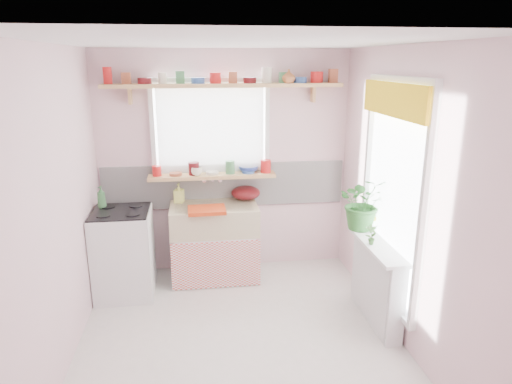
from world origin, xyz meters
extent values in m
plane|color=white|center=(0.00, 0.00, 0.00)|extent=(3.20, 3.20, 0.00)
plane|color=white|center=(0.00, 0.00, 2.50)|extent=(3.20, 3.20, 0.00)
plane|color=beige|center=(0.00, 1.60, 1.25)|extent=(2.80, 0.00, 2.80)
plane|color=beige|center=(0.00, -1.60, 1.25)|extent=(2.80, 0.00, 2.80)
plane|color=beige|center=(-1.40, 0.00, 1.25)|extent=(0.00, 3.20, 3.20)
plane|color=beige|center=(1.40, 0.00, 1.25)|extent=(0.00, 3.20, 3.20)
cube|color=white|center=(0.00, 1.59, 1.00)|extent=(2.74, 0.03, 0.50)
cube|color=pink|center=(0.00, 1.58, 0.80)|extent=(2.74, 0.02, 0.12)
cube|color=white|center=(-0.15, 1.60, 1.65)|extent=(1.20, 0.01, 1.00)
cube|color=white|center=(-0.15, 1.53, 1.65)|extent=(1.15, 0.02, 0.95)
cube|color=white|center=(1.40, 0.20, 1.25)|extent=(0.01, 1.10, 1.90)
cube|color=yellow|center=(1.31, 0.20, 2.06)|extent=(0.03, 1.20, 0.28)
cube|color=white|center=(-0.15, 1.30, 0.28)|extent=(0.85, 0.55, 0.55)
cube|color=#D8493F|center=(-0.15, 1.02, 0.28)|extent=(0.95, 0.02, 0.53)
cube|color=beige|center=(-0.15, 1.30, 0.70)|extent=(0.95, 0.55, 0.30)
cylinder|color=silver|center=(-0.15, 1.55, 1.10)|extent=(0.03, 0.22, 0.03)
cube|color=white|center=(-1.10, 1.05, 0.45)|extent=(0.58, 0.58, 0.90)
cube|color=black|center=(-1.10, 1.05, 0.91)|extent=(0.56, 0.56, 0.02)
cylinder|color=black|center=(-1.24, 0.91, 0.92)|extent=(0.14, 0.14, 0.01)
cylinder|color=black|center=(-0.96, 0.91, 0.92)|extent=(0.14, 0.14, 0.01)
cylinder|color=black|center=(-1.24, 1.19, 0.92)|extent=(0.14, 0.14, 0.01)
cylinder|color=black|center=(-0.96, 1.19, 0.92)|extent=(0.14, 0.14, 0.01)
cube|color=white|center=(1.30, 0.20, 0.38)|extent=(0.15, 0.90, 0.75)
cube|color=white|center=(1.27, 0.20, 0.76)|extent=(0.22, 0.95, 0.03)
cube|color=tan|center=(-0.15, 1.48, 1.14)|extent=(1.40, 0.22, 0.04)
cube|color=tan|center=(0.00, 1.47, 2.12)|extent=(2.52, 0.24, 0.04)
cylinder|color=red|center=(-1.18, 1.47, 2.20)|extent=(0.11, 0.11, 0.12)
cylinder|color=#A55133|center=(-1.00, 1.47, 2.20)|extent=(0.11, 0.11, 0.12)
cylinder|color=#590F14|center=(-0.82, 1.47, 2.17)|extent=(0.11, 0.11, 0.06)
cylinder|color=silver|center=(-0.64, 1.47, 2.20)|extent=(0.11, 0.11, 0.12)
cylinder|color=#3F7F4C|center=(-0.45, 1.47, 2.20)|extent=(0.11, 0.11, 0.12)
cylinder|color=#3359A5|center=(-0.27, 1.47, 2.17)|extent=(0.11, 0.11, 0.06)
cylinder|color=red|center=(-0.09, 1.47, 2.20)|extent=(0.11, 0.11, 0.12)
cylinder|color=#A55133|center=(0.09, 1.47, 2.20)|extent=(0.11, 0.11, 0.12)
cylinder|color=#590F14|center=(0.27, 1.47, 2.17)|extent=(0.11, 0.11, 0.06)
cylinder|color=silver|center=(0.45, 1.47, 2.20)|extent=(0.11, 0.11, 0.12)
cylinder|color=#3F7F4C|center=(0.64, 1.47, 2.20)|extent=(0.11, 0.11, 0.12)
cylinder|color=#3359A5|center=(0.82, 1.47, 2.17)|extent=(0.11, 0.11, 0.06)
cylinder|color=red|center=(1.00, 1.47, 2.20)|extent=(0.11, 0.11, 0.12)
cylinder|color=#A55133|center=(1.18, 1.47, 2.20)|extent=(0.11, 0.11, 0.12)
cylinder|color=red|center=(-0.77, 1.48, 1.22)|extent=(0.11, 0.11, 0.12)
cylinder|color=#A55133|center=(-0.56, 1.48, 1.22)|extent=(0.11, 0.11, 0.12)
cylinder|color=#590F14|center=(-0.36, 1.48, 1.19)|extent=(0.11, 0.11, 0.06)
cylinder|color=silver|center=(-0.15, 1.48, 1.22)|extent=(0.11, 0.11, 0.12)
cylinder|color=#3F7F4C|center=(0.06, 1.48, 1.22)|extent=(0.11, 0.11, 0.12)
cylinder|color=#3359A5|center=(0.26, 1.48, 1.19)|extent=(0.11, 0.11, 0.06)
cylinder|color=red|center=(0.47, 1.48, 1.22)|extent=(0.11, 0.11, 0.12)
cube|color=red|center=(-0.23, 1.10, 0.87)|extent=(0.40, 0.30, 0.04)
ellipsoid|color=#500D11|center=(0.22, 1.50, 0.92)|extent=(0.39, 0.39, 0.15)
imported|color=#2F712D|center=(1.27, 0.59, 1.04)|extent=(0.54, 0.48, 0.54)
imported|color=silver|center=(1.33, 0.60, 0.81)|extent=(0.33, 0.33, 0.07)
imported|color=#356126|center=(1.21, 0.20, 0.87)|extent=(0.11, 0.08, 0.19)
imported|color=#EBF36C|center=(-0.53, 1.48, 0.96)|extent=(0.12, 0.12, 0.22)
imported|color=white|center=(-0.32, 1.44, 1.21)|extent=(0.15, 0.15, 0.09)
imported|color=#30459D|center=(0.26, 1.54, 1.19)|extent=(0.28, 0.28, 0.07)
imported|color=#B66B38|center=(0.68, 1.41, 2.21)|extent=(0.18, 0.18, 0.14)
imported|color=#3E7C43|center=(-1.30, 1.18, 1.03)|extent=(0.12, 0.12, 0.23)
sphere|color=#F05814|center=(1.33, 0.60, 0.86)|extent=(0.08, 0.08, 0.08)
sphere|color=#F05814|center=(1.39, 0.63, 0.86)|extent=(0.08, 0.08, 0.08)
sphere|color=#F05814|center=(1.28, 0.62, 0.86)|extent=(0.08, 0.08, 0.08)
cylinder|color=yellow|center=(1.35, 0.55, 0.87)|extent=(0.18, 0.04, 0.10)
camera|label=1|loc=(-0.33, -3.45, 2.37)|focal=32.00mm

